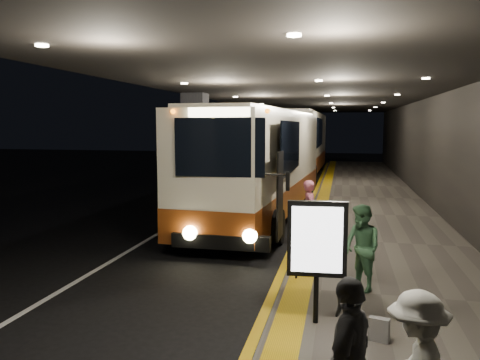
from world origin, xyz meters
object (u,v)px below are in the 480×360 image
(passenger_boarding, at_px, (310,211))
(passenger_waiting_green, at_px, (362,248))
(info_sign, at_px, (317,241))
(coach_main, at_px, (262,168))
(coach_second, at_px, (299,146))
(bag_polka, at_px, (379,330))
(stanchion_post, at_px, (296,254))

(passenger_boarding, bearing_deg, passenger_waiting_green, -172.25)
(info_sign, bearing_deg, coach_main, 101.04)
(coach_main, distance_m, passenger_waiting_green, 8.04)
(coach_second, height_order, passenger_boarding, coach_second)
(bag_polka, bearing_deg, passenger_boarding, 103.75)
(coach_second, bearing_deg, bag_polka, -80.96)
(bag_polka, bearing_deg, coach_second, 98.03)
(info_sign, bearing_deg, bag_polka, -29.65)
(coach_main, height_order, stanchion_post, coach_main)
(coach_main, distance_m, bag_polka, 10.16)
(coach_main, height_order, passenger_boarding, coach_main)
(bag_polka, bearing_deg, info_sign, 154.34)
(coach_main, distance_m, info_sign, 9.35)
(bag_polka, height_order, stanchion_post, stanchion_post)
(coach_main, bearing_deg, info_sign, -71.34)
(coach_main, relative_size, info_sign, 6.10)
(passenger_waiting_green, bearing_deg, bag_polka, -31.21)
(passenger_waiting_green, distance_m, bag_polka, 2.24)
(stanchion_post, bearing_deg, bag_polka, -60.25)
(passenger_boarding, bearing_deg, bag_polka, -177.21)
(coach_main, relative_size, stanchion_post, 11.38)
(coach_main, xyz_separation_m, passenger_boarding, (1.96, -3.76, -0.79))
(passenger_waiting_green, relative_size, info_sign, 0.84)
(stanchion_post, bearing_deg, info_sign, -76.19)
(coach_main, bearing_deg, passenger_waiting_green, -62.98)
(passenger_boarding, xyz_separation_m, passenger_waiting_green, (1.22, -3.59, -0.01))
(coach_second, xyz_separation_m, info_sign, (2.39, -23.16, -0.46))
(bag_polka, height_order, info_sign, info_sign)
(coach_second, bearing_deg, coach_main, -89.11)
(coach_second, relative_size, passenger_boarding, 7.69)
(bag_polka, distance_m, info_sign, 1.55)
(passenger_boarding, bearing_deg, stanchion_post, 168.14)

